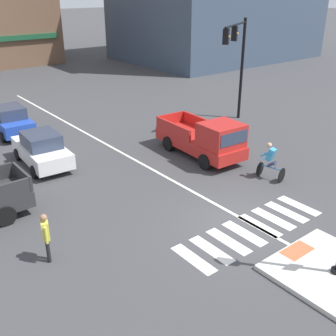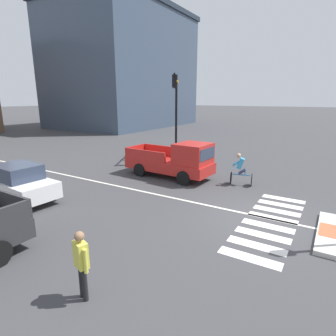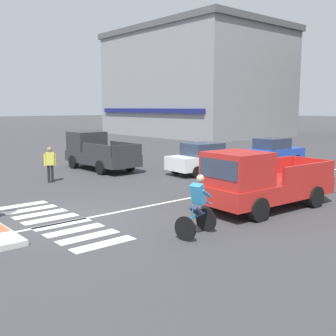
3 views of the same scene
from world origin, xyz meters
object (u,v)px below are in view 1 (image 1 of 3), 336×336
object	(u,v)px
car_blue_westbound_distant	(10,120)
pickup_truck_red_eastbound_mid	(205,139)
traffic_light_mast	(238,53)
cyclist	(271,161)
car_white_westbound_far	(42,149)
pedestrian_at_curb_left	(46,234)

from	to	relation	value
car_blue_westbound_distant	pickup_truck_red_eastbound_mid	world-z (taller)	pickup_truck_red_eastbound_mid
traffic_light_mast	pickup_truck_red_eastbound_mid	bearing A→B (deg)	-149.92
car_blue_westbound_distant	pickup_truck_red_eastbound_mid	size ratio (longest dim) A/B	0.80
traffic_light_mast	cyclist	xyz separation A→B (m)	(-4.62, -6.58, -3.42)
car_white_westbound_far	cyclist	world-z (taller)	cyclist
car_blue_westbound_distant	cyclist	bearing A→B (deg)	-62.33
cyclist	pedestrian_at_curb_left	world-z (taller)	cyclist
car_white_westbound_far	pickup_truck_red_eastbound_mid	distance (m)	7.93
pickup_truck_red_eastbound_mid	pedestrian_at_curb_left	xyz separation A→B (m)	(-9.59, -3.14, 0.00)
traffic_light_mast	pedestrian_at_curb_left	bearing A→B (deg)	-157.38
car_blue_westbound_distant	pickup_truck_red_eastbound_mid	xyz separation A→B (m)	(6.36, -9.73, 0.17)
traffic_light_mast	cyclist	size ratio (longest dim) A/B	3.69
car_blue_westbound_distant	pedestrian_at_curb_left	xyz separation A→B (m)	(-3.23, -12.87, 0.17)
traffic_light_mast	car_white_westbound_far	distance (m)	12.51
traffic_light_mast	pedestrian_at_curb_left	size ratio (longest dim) A/B	3.71
cyclist	pedestrian_at_curb_left	xyz separation A→B (m)	(-10.19, 0.41, 0.11)
pedestrian_at_curb_left	cyclist	bearing A→B (deg)	-2.32
traffic_light_mast	car_white_westbound_far	bearing A→B (deg)	174.56
car_blue_westbound_distant	car_white_westbound_far	xyz separation A→B (m)	(-0.38, -5.56, 0.00)
car_white_westbound_far	pickup_truck_red_eastbound_mid	xyz separation A→B (m)	(6.74, -4.17, 0.17)
pickup_truck_red_eastbound_mid	car_white_westbound_far	bearing A→B (deg)	148.25
car_white_westbound_far	pedestrian_at_curb_left	size ratio (longest dim) A/B	2.51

